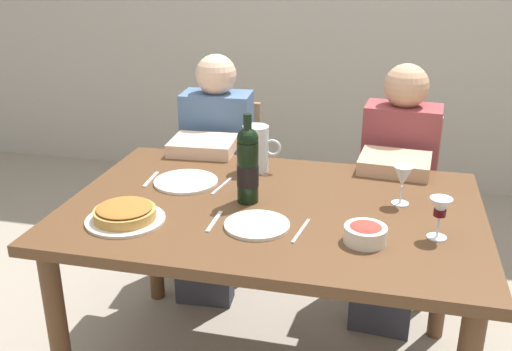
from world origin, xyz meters
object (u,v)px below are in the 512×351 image
object	(u,v)px
water_pitcher	(256,151)
dinner_plate_right_setting	(186,182)
chair_left	(224,174)
wine_bottle	(248,165)
dinner_plate_left_setting	(257,225)
diner_left	(213,168)
salad_bowl	(365,233)
wine_glass_left_diner	(403,178)
dining_table	(272,228)
wine_glass_right_diner	(440,209)
diner_right	(395,187)
baked_tart	(125,214)
chair_right	(397,192)

from	to	relation	value
water_pitcher	dinner_plate_right_setting	size ratio (longest dim) A/B	0.76
chair_left	wine_bottle	bearing A→B (deg)	108.16
dinner_plate_left_setting	diner_left	bearing A→B (deg)	116.56
salad_bowl	wine_glass_left_diner	xyz separation A→B (m)	(0.11, 0.33, 0.07)
salad_bowl	wine_glass_left_diner	size ratio (longest dim) A/B	0.94
dining_table	wine_bottle	distance (m)	0.25
dining_table	wine_bottle	size ratio (longest dim) A/B	4.49
wine_glass_right_diner	diner_right	distance (m)	0.81
baked_tart	dinner_plate_right_setting	distance (m)	0.38
water_pitcher	chair_right	bearing A→B (deg)	41.92
dinner_plate_right_setting	diner_left	distance (m)	0.57
wine_glass_right_diner	diner_right	world-z (taller)	diner_right
dining_table	baked_tart	xyz separation A→B (m)	(-0.46, -0.25, 0.12)
baked_tart	dinner_plate_left_setting	size ratio (longest dim) A/B	1.22
dinner_plate_left_setting	diner_right	xyz separation A→B (m)	(0.46, 0.82, -0.15)
dining_table	diner_right	distance (m)	0.77
chair_left	wine_glass_left_diner	bearing A→B (deg)	135.33
chair_right	wine_bottle	bearing A→B (deg)	61.95
salad_bowl	chair_right	bearing A→B (deg)	84.12
wine_bottle	baked_tart	bearing A→B (deg)	-144.85
water_pitcher	dinner_plate_left_setting	bearing A→B (deg)	-76.25
wine_bottle	chair_left	distance (m)	1.05
wine_glass_left_diner	diner_right	size ratio (longest dim) A/B	0.13
water_pitcher	diner_left	distance (m)	0.51
chair_right	diner_right	world-z (taller)	diner_right
dining_table	baked_tart	size ratio (longest dim) A/B	5.51
dining_table	water_pitcher	bearing A→B (deg)	113.02
wine_bottle	dinner_plate_left_setting	size ratio (longest dim) A/B	1.50
wine_glass_left_diner	dinner_plate_left_setting	size ratio (longest dim) A/B	0.66
wine_bottle	dining_table	bearing A→B (deg)	-6.86
dining_table	diner_left	bearing A→B (deg)	123.41
baked_tart	wine_glass_left_diner	size ratio (longest dim) A/B	1.86
dinner_plate_left_setting	chair_left	xyz separation A→B (m)	(-0.44, 1.09, -0.27)
water_pitcher	dinner_plate_right_setting	world-z (taller)	water_pitcher
wine_glass_left_diner	dinner_plate_right_setting	xyz separation A→B (m)	(-0.83, 0.01, -0.10)
baked_tart	chair_left	size ratio (longest dim) A/B	0.31
water_pitcher	wine_glass_right_diner	distance (m)	0.85
dining_table	chair_left	world-z (taller)	chair_left
baked_tart	chair_left	world-z (taller)	chair_left
salad_bowl	dinner_plate_right_setting	bearing A→B (deg)	155.02
diner_right	wine_bottle	bearing A→B (deg)	53.97
wine_bottle	chair_left	xyz separation A→B (m)	(-0.36, 0.90, -0.41)
baked_tart	diner_right	bearing A→B (deg)	44.25
salad_bowl	chair_right	distance (m)	1.13
water_pitcher	diner_right	bearing A→B (deg)	27.37
wine_glass_left_diner	dinner_plate_right_setting	bearing A→B (deg)	179.52
dinner_plate_right_setting	diner_right	size ratio (longest dim) A/B	0.22
wine_bottle	salad_bowl	distance (m)	0.51
dining_table	wine_bottle	world-z (taller)	wine_bottle
baked_tart	salad_bowl	world-z (taller)	salad_bowl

